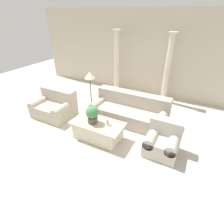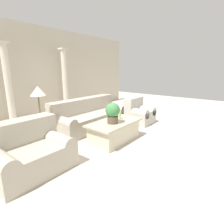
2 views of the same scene
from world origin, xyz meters
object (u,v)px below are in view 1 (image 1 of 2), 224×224
at_px(loveseat, 55,106).
at_px(coffee_table, 98,130).
at_px(sofa_long, 130,111).
at_px(potted_plant, 92,114).
at_px(armchair, 163,141).
at_px(floor_lamp, 90,78).

distance_m(loveseat, coffee_table, 1.97).
relative_size(sofa_long, potted_plant, 4.90).
bearing_deg(loveseat, armchair, -1.93).
distance_m(sofa_long, floor_lamp, 1.72).
relative_size(sofa_long, coffee_table, 1.68).
bearing_deg(potted_plant, sofa_long, 68.43).
bearing_deg(sofa_long, armchair, -37.54).
distance_m(loveseat, floor_lamp, 1.49).
bearing_deg(coffee_table, loveseat, 168.25).
relative_size(potted_plant, armchair, 0.59).
bearing_deg(potted_plant, floor_lamp, 125.32).
distance_m(floor_lamp, armchair, 3.11).
relative_size(loveseat, floor_lamp, 0.93).
distance_m(potted_plant, floor_lamp, 1.77).
distance_m(potted_plant, armchair, 1.88).
bearing_deg(sofa_long, loveseat, -159.43).
bearing_deg(floor_lamp, armchair, -21.27).
xyz_separation_m(sofa_long, loveseat, (-2.32, -0.87, 0.01)).
bearing_deg(floor_lamp, potted_plant, -54.68).
xyz_separation_m(sofa_long, coffee_table, (-0.39, -1.27, -0.08)).
bearing_deg(loveseat, potted_plant, -13.64).
xyz_separation_m(loveseat, floor_lamp, (0.80, 0.97, 0.80)).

